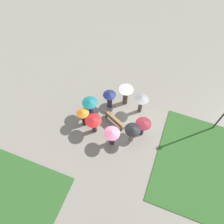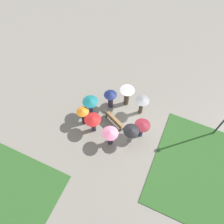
{
  "view_description": "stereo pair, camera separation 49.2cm",
  "coord_description": "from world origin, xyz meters",
  "px_view_note": "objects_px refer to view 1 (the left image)",
  "views": [
    {
      "loc": [
        -1.44,
        7.87,
        14.88
      ],
      "look_at": [
        1.65,
        -0.21,
        1.06
      ],
      "focal_mm": 35.0,
      "sensor_mm": 36.0,
      "label": 1
    },
    {
      "loc": [
        -1.89,
        7.68,
        14.88
      ],
      "look_at": [
        1.65,
        -0.21,
        1.06
      ],
      "focal_mm": 35.0,
      "sensor_mm": 36.0,
      "label": 2
    }
  ],
  "objects_px": {
    "park_bench": "(114,120)",
    "crowd_person_orange": "(83,115)",
    "crowd_person_teal": "(90,105)",
    "crowd_person_maroon": "(143,125)",
    "crowd_person_red": "(94,122)",
    "crowd_person_white": "(126,93)",
    "crowd_person_grey": "(141,101)",
    "crowd_person_navy": "(110,98)",
    "crowd_person_black": "(132,131)",
    "crowd_person_pink": "(112,135)"
  },
  "relations": [
    {
      "from": "park_bench",
      "to": "crowd_person_orange",
      "type": "bearing_deg",
      "value": 47.03
    },
    {
      "from": "crowd_person_teal",
      "to": "crowd_person_maroon",
      "type": "relative_size",
      "value": 1.09
    },
    {
      "from": "crowd_person_red",
      "to": "crowd_person_maroon",
      "type": "height_order",
      "value": "crowd_person_maroon"
    },
    {
      "from": "crowd_person_white",
      "to": "crowd_person_grey",
      "type": "xyz_separation_m",
      "value": [
        -1.36,
        0.36,
        0.11
      ]
    },
    {
      "from": "park_bench",
      "to": "crowd_person_grey",
      "type": "xyz_separation_m",
      "value": [
        -1.49,
        -1.78,
        0.97
      ]
    },
    {
      "from": "crowd_person_teal",
      "to": "crowd_person_navy",
      "type": "height_order",
      "value": "crowd_person_teal"
    },
    {
      "from": "crowd_person_red",
      "to": "crowd_person_grey",
      "type": "distance_m",
      "value": 3.95
    },
    {
      "from": "park_bench",
      "to": "crowd_person_black",
      "type": "relative_size",
      "value": 0.99
    },
    {
      "from": "crowd_person_orange",
      "to": "crowd_person_grey",
      "type": "distance_m",
      "value": 4.48
    },
    {
      "from": "crowd_person_pink",
      "to": "crowd_person_red",
      "type": "relative_size",
      "value": 1.03
    },
    {
      "from": "crowd_person_white",
      "to": "crowd_person_navy",
      "type": "xyz_separation_m",
      "value": [
        1.05,
        0.77,
        -0.15
      ]
    },
    {
      "from": "crowd_person_black",
      "to": "crowd_person_pink",
      "type": "xyz_separation_m",
      "value": [
        1.24,
        0.74,
        -0.08
      ]
    },
    {
      "from": "crowd_person_grey",
      "to": "crowd_person_orange",
      "type": "bearing_deg",
      "value": -126.55
    },
    {
      "from": "crowd_person_navy",
      "to": "crowd_person_red",
      "type": "bearing_deg",
      "value": -132.14
    },
    {
      "from": "park_bench",
      "to": "crowd_person_red",
      "type": "height_order",
      "value": "crowd_person_red"
    },
    {
      "from": "park_bench",
      "to": "crowd_person_pink",
      "type": "distance_m",
      "value": 1.88
    },
    {
      "from": "crowd_person_teal",
      "to": "crowd_person_white",
      "type": "bearing_deg",
      "value": 168.51
    },
    {
      "from": "crowd_person_grey",
      "to": "crowd_person_maroon",
      "type": "distance_m",
      "value": 2.02
    },
    {
      "from": "park_bench",
      "to": "crowd_person_black",
      "type": "distance_m",
      "value": 2.1
    },
    {
      "from": "crowd_person_white",
      "to": "crowd_person_red",
      "type": "bearing_deg",
      "value": -70.41
    },
    {
      "from": "crowd_person_white",
      "to": "crowd_person_navy",
      "type": "relative_size",
      "value": 1.12
    },
    {
      "from": "crowd_person_grey",
      "to": "crowd_person_black",
      "type": "bearing_deg",
      "value": -69.36
    },
    {
      "from": "crowd_person_pink",
      "to": "crowd_person_grey",
      "type": "xyz_separation_m",
      "value": [
        -1.08,
        -3.4,
        0.11
      ]
    },
    {
      "from": "crowd_person_teal",
      "to": "crowd_person_white",
      "type": "xyz_separation_m",
      "value": [
        -2.09,
        -2.06,
        -0.12
      ]
    },
    {
      "from": "crowd_person_orange",
      "to": "crowd_person_red",
      "type": "height_order",
      "value": "crowd_person_orange"
    },
    {
      "from": "crowd_person_pink",
      "to": "crowd_person_teal",
      "type": "distance_m",
      "value": 2.92
    },
    {
      "from": "crowd_person_orange",
      "to": "crowd_person_grey",
      "type": "xyz_separation_m",
      "value": [
        -3.61,
        -2.65,
        0.19
      ]
    },
    {
      "from": "crowd_person_orange",
      "to": "crowd_person_pink",
      "type": "bearing_deg",
      "value": 111.84
    },
    {
      "from": "crowd_person_white",
      "to": "crowd_person_navy",
      "type": "bearing_deg",
      "value": -102.29
    },
    {
      "from": "crowd_person_grey",
      "to": "crowd_person_pink",
      "type": "bearing_deg",
      "value": -90.37
    },
    {
      "from": "crowd_person_navy",
      "to": "crowd_person_maroon",
      "type": "height_order",
      "value": "crowd_person_maroon"
    },
    {
      "from": "crowd_person_teal",
      "to": "crowd_person_maroon",
      "type": "xyz_separation_m",
      "value": [
        -4.16,
        0.19,
        -0.08
      ]
    },
    {
      "from": "crowd_person_orange",
      "to": "crowd_person_maroon",
      "type": "bearing_deg",
      "value": 138.45
    },
    {
      "from": "crowd_person_teal",
      "to": "crowd_person_white",
      "type": "distance_m",
      "value": 2.94
    },
    {
      "from": "crowd_person_black",
      "to": "crowd_person_pink",
      "type": "height_order",
      "value": "crowd_person_black"
    },
    {
      "from": "crowd_person_black",
      "to": "crowd_person_white",
      "type": "xyz_separation_m",
      "value": [
        1.52,
        -3.02,
        -0.08
      ]
    },
    {
      "from": "crowd_person_orange",
      "to": "crowd_person_white",
      "type": "relative_size",
      "value": 0.93
    },
    {
      "from": "crowd_person_black",
      "to": "crowd_person_maroon",
      "type": "distance_m",
      "value": 0.95
    },
    {
      "from": "crowd_person_black",
      "to": "crowd_person_maroon",
      "type": "bearing_deg",
      "value": 164.21
    },
    {
      "from": "crowd_person_orange",
      "to": "crowd_person_grey",
      "type": "bearing_deg",
      "value": 164.76
    },
    {
      "from": "crowd_person_navy",
      "to": "crowd_person_black",
      "type": "bearing_deg",
      "value": -77.56
    },
    {
      "from": "crowd_person_teal",
      "to": "crowd_person_maroon",
      "type": "height_order",
      "value": "crowd_person_teal"
    },
    {
      "from": "crowd_person_black",
      "to": "crowd_person_grey",
      "type": "relative_size",
      "value": 0.98
    },
    {
      "from": "park_bench",
      "to": "crowd_person_white",
      "type": "height_order",
      "value": "crowd_person_white"
    },
    {
      "from": "crowd_person_black",
      "to": "crowd_person_pink",
      "type": "bearing_deg",
      "value": -39.52
    },
    {
      "from": "crowd_person_white",
      "to": "crowd_person_maroon",
      "type": "height_order",
      "value": "crowd_person_white"
    },
    {
      "from": "crowd_person_grey",
      "to": "crowd_person_maroon",
      "type": "relative_size",
      "value": 1.06
    },
    {
      "from": "crowd_person_navy",
      "to": "crowd_person_maroon",
      "type": "distance_m",
      "value": 3.45
    },
    {
      "from": "crowd_person_orange",
      "to": "crowd_person_teal",
      "type": "relative_size",
      "value": 0.94
    },
    {
      "from": "crowd_person_pink",
      "to": "crowd_person_white",
      "type": "bearing_deg",
      "value": 33.86
    }
  ]
}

